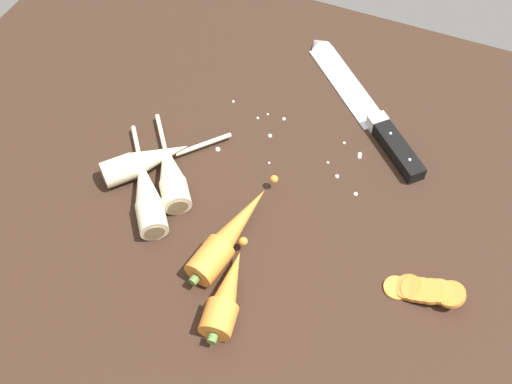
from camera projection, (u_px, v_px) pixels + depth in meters
ground_plane at (261, 196)px, 89.22cm from camera, size 120.00×90.00×4.00cm
chefs_knife at (359, 100)px, 97.25cm from camera, size 27.28×26.57×4.18cm
whole_carrot at (230, 235)px, 80.37cm from camera, size 6.87×20.31×4.20cm
whole_carrot_second at (226, 295)px, 75.18cm from camera, size 5.80×15.21×4.20cm
parsnip_front at (171, 174)px, 86.65cm from camera, size 13.48×16.28×4.00cm
parsnip_mid_left at (146, 161)px, 88.03cm from camera, size 15.17×16.81×4.00cm
parsnip_mid_right at (147, 194)px, 84.52cm from camera, size 14.76×17.66×4.00cm
carrot_slice_stack at (423, 290)px, 76.67cm from camera, size 10.17×4.50×3.32cm
mince_crumbs at (300, 149)px, 91.45cm from camera, size 24.82×10.94×0.83cm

